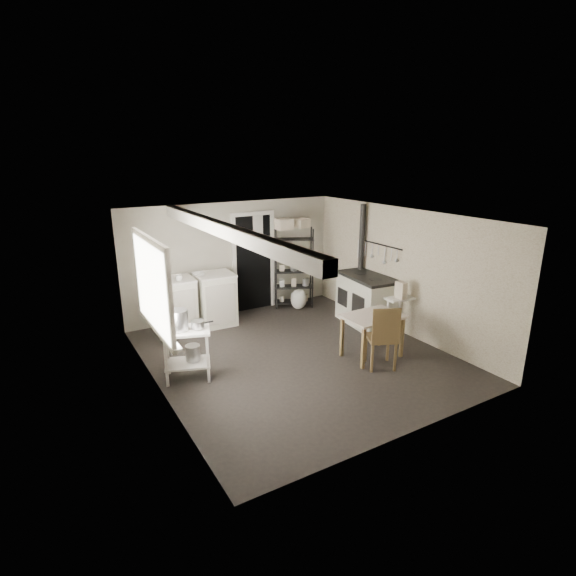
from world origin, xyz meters
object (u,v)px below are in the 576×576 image
stove (367,303)px  chair (381,338)px  stockpot (178,320)px  work_table (372,335)px  flour_sack (299,298)px  prep_table (187,353)px  base_cabinets (196,305)px  shelf_rack (294,264)px

stove → chair: bearing=-117.1°
stockpot → chair: size_ratio=0.29×
work_table → flour_sack: 2.61m
prep_table → stockpot: (-0.09, 0.01, 0.54)m
stockpot → flour_sack: size_ratio=0.68×
prep_table → flour_sack: prep_table is taller
prep_table → stockpot: bearing=170.9°
base_cabinets → chair: (1.91, -3.05, 0.03)m
shelf_rack → stove: (0.67, -1.61, -0.51)m
prep_table → chair: chair is taller
stockpot → shelf_rack: (3.13, 1.96, 0.01)m
shelf_rack → chair: shelf_rack is taller
base_cabinets → shelf_rack: (2.23, 0.09, 0.49)m
stockpot → base_cabinets: stockpot is taller
work_table → prep_table: bearing=164.1°
shelf_rack → flour_sack: shelf_rack is taller
base_cabinets → stockpot: bearing=-112.7°
base_cabinets → chair: chair is taller
prep_table → shelf_rack: bearing=33.1°
prep_table → stove: bearing=5.6°
stockpot → shelf_rack: 3.69m
stove → work_table: (-0.87, -1.18, -0.06)m
stove → flour_sack: (-0.66, 1.42, -0.20)m
chair → flour_sack: size_ratio=2.36×
prep_table → work_table: prep_table is taller
stove → prep_table: bearing=-168.4°
work_table → chair: size_ratio=0.92×
base_cabinets → work_table: 3.38m
stockpot → work_table: bearing=-15.7°
shelf_rack → flour_sack: (0.01, -0.19, -0.71)m
stove → flour_sack: 1.58m
chair → flour_sack: (0.34, 2.95, -0.24)m
base_cabinets → stove: bearing=-24.8°
chair → stockpot: bearing=-177.8°
prep_table → flour_sack: 3.54m
base_cabinets → chair: bearing=-55.1°
work_table → flour_sack: work_table is taller
chair → stove: bearing=81.8°
flour_sack → shelf_rack: bearing=94.0°
prep_table → base_cabinets: base_cabinets is taller
stockpot → chair: stockpot is taller
base_cabinets → shelf_rack: size_ratio=0.90×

